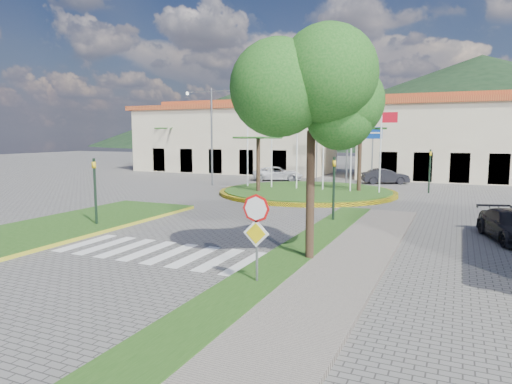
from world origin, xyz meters
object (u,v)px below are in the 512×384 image
at_px(roundabout_island, 307,191).
at_px(white_van, 278,174).
at_px(car_dark_a, 274,169).
at_px(stop_sign, 256,225).
at_px(car_side_right, 511,226).
at_px(car_dark_b, 385,176).
at_px(deciduous_tree, 312,106).

bearing_deg(roundabout_island, white_van, 124.02).
height_order(white_van, car_dark_a, white_van).
height_order(stop_sign, car_side_right, stop_sign).
height_order(car_dark_b, car_side_right, car_dark_b).
bearing_deg(deciduous_tree, stop_sign, -101.18).
bearing_deg(stop_sign, car_dark_b, 91.54).
relative_size(stop_sign, deciduous_tree, 0.39).
height_order(white_van, car_side_right, white_van).
bearing_deg(white_van, car_dark_b, -102.05).
bearing_deg(stop_sign, roundabout_island, 103.73).
distance_m(roundabout_island, car_side_right, 16.01).
xyz_separation_m(stop_sign, car_dark_a, (-12.90, 33.46, -1.16)).
bearing_deg(car_side_right, deciduous_tree, -151.56).
height_order(deciduous_tree, white_van, deciduous_tree).
relative_size(roundabout_island, car_dark_a, 3.43).
bearing_deg(car_dark_a, roundabout_island, -162.00).
xyz_separation_m(stop_sign, deciduous_tree, (0.60, 3.04, 3.38)).
xyz_separation_m(white_van, car_dark_a, (-2.54, 5.33, -0.01)).
distance_m(car_dark_a, car_dark_b, 12.78).
bearing_deg(car_dark_b, deciduous_tree, 160.49).
distance_m(roundabout_island, white_van, 9.78).
relative_size(white_van, car_side_right, 1.11).
height_order(deciduous_tree, car_dark_b, deciduous_tree).
relative_size(stop_sign, white_van, 0.57).
xyz_separation_m(stop_sign, car_dark_b, (-0.79, 29.39, -1.14)).
bearing_deg(stop_sign, car_side_right, 53.08).
height_order(deciduous_tree, car_side_right, deciduous_tree).
xyz_separation_m(stop_sign, car_side_right, (7.10, 9.45, -1.19)).
distance_m(stop_sign, white_van, 30.01).
distance_m(deciduous_tree, car_dark_b, 26.77).
bearing_deg(car_dark_b, white_van, 74.92).
distance_m(car_dark_a, car_side_right, 31.25).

